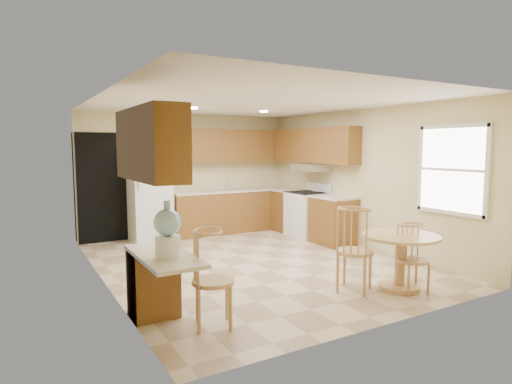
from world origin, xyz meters
TOP-DOWN VIEW (x-y plane):
  - floor at (0.00, 0.00)m, footprint 5.50×5.50m
  - ceiling at (0.00, 0.00)m, footprint 4.50×5.50m
  - wall_back at (0.00, 2.75)m, footprint 4.50×0.02m
  - wall_front at (0.00, -2.75)m, footprint 4.50×0.02m
  - wall_left at (-2.25, 0.00)m, footprint 0.02×5.50m
  - wall_right at (2.25, 0.00)m, footprint 0.02×5.50m
  - doorway at (-1.75, 2.73)m, footprint 0.90×0.02m
  - base_cab_back at (0.88, 2.45)m, footprint 2.75×0.60m
  - counter_back at (0.88, 2.45)m, footprint 2.75×0.63m
  - base_cab_right_a at (1.95, 1.85)m, footprint 0.60×0.59m
  - counter_right_a at (1.95, 1.85)m, footprint 0.63×0.59m
  - base_cab_right_b at (1.95, 0.40)m, footprint 0.60×0.80m
  - counter_right_b at (1.95, 0.40)m, footprint 0.63×0.80m
  - upper_cab_back at (0.88, 2.58)m, footprint 2.75×0.33m
  - upper_cab_right at (2.08, 1.21)m, footprint 0.33×2.42m
  - upper_cab_left at (-2.08, -1.60)m, footprint 0.33×1.40m
  - sink at (0.85, 2.45)m, footprint 0.78×0.44m
  - range_hood at (2.00, 1.18)m, footprint 0.50×0.76m
  - desk_pedestal at (-2.00, -1.32)m, footprint 0.48×0.42m
  - desk_top at (-2.00, -1.70)m, footprint 0.50×1.20m
  - window at (2.23, -1.85)m, footprint 0.06×1.12m
  - can_light_a at (-0.50, 1.20)m, footprint 0.14×0.14m
  - can_light_b at (0.90, 1.20)m, footprint 0.14×0.14m
  - refrigerator at (-0.95, 2.40)m, footprint 0.73×0.71m
  - stove at (1.92, 1.18)m, footprint 0.65×0.76m
  - dining_table at (0.99, -2.04)m, footprint 0.96×0.96m
  - chair_table_a at (0.44, -1.89)m, footprint 0.47×0.59m
  - chair_table_b at (1.04, -2.28)m, footprint 0.38×0.41m
  - chair_desk at (-1.55, -1.98)m, footprint 0.44×0.56m
  - water_crock at (-2.00, -1.84)m, footprint 0.26×0.26m

SIDE VIEW (x-z plane):
  - floor at x=0.00m, z-range 0.00..0.00m
  - desk_pedestal at x=-2.00m, z-range 0.00..0.72m
  - base_cab_back at x=0.88m, z-range 0.00..0.87m
  - base_cab_right_a at x=1.95m, z-range 0.00..0.87m
  - base_cab_right_b at x=1.95m, z-range 0.00..0.87m
  - dining_table at x=0.99m, z-range 0.11..0.82m
  - stove at x=1.92m, z-range -0.08..1.01m
  - chair_table_b at x=1.04m, z-range 0.09..0.95m
  - chair_desk at x=-1.55m, z-range 0.11..1.09m
  - chair_table_a at x=0.44m, z-range 0.12..1.18m
  - desk_top at x=-2.00m, z-range 0.73..0.77m
  - refrigerator at x=-0.95m, z-range 0.00..1.66m
  - counter_back at x=0.88m, z-range 0.87..0.91m
  - counter_right_a at x=1.95m, z-range 0.87..0.91m
  - counter_right_b at x=1.95m, z-range 0.87..0.91m
  - sink at x=0.85m, z-range 0.91..0.92m
  - water_crock at x=-2.00m, z-range 0.74..1.29m
  - doorway at x=-1.75m, z-range 0.00..2.10m
  - wall_back at x=0.00m, z-range 0.00..2.50m
  - wall_front at x=0.00m, z-range 0.00..2.50m
  - wall_left at x=-2.25m, z-range 0.00..2.50m
  - wall_right at x=2.25m, z-range 0.00..2.50m
  - range_hood at x=2.00m, z-range 1.35..1.49m
  - window at x=2.23m, z-range 0.85..2.15m
  - upper_cab_back at x=0.88m, z-range 1.50..2.20m
  - upper_cab_right at x=2.08m, z-range 1.50..2.20m
  - upper_cab_left at x=-2.08m, z-range 1.50..2.20m
  - can_light_a at x=-0.50m, z-range 2.48..2.49m
  - can_light_b at x=0.90m, z-range 2.48..2.49m
  - ceiling at x=0.00m, z-range 2.49..2.51m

